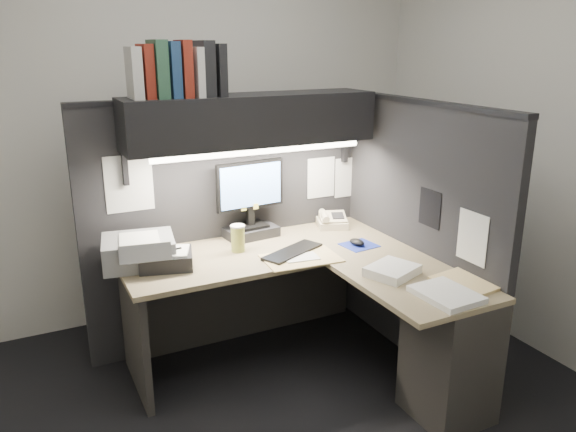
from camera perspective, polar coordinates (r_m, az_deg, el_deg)
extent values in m
plane|color=black|center=(3.30, 0.00, -18.83)|extent=(3.50, 3.50, 0.00)
cube|color=silver|center=(4.11, -9.44, 8.67)|extent=(3.50, 0.04, 2.70)
cube|color=silver|center=(1.60, 24.78, -6.15)|extent=(3.50, 0.04, 2.70)
cube|color=silver|center=(3.84, 24.30, 6.79)|extent=(0.04, 3.00, 2.70)
cube|color=black|center=(3.72, -5.97, -0.80)|extent=(1.90, 0.06, 1.60)
cube|color=black|center=(3.55, 12.98, -2.02)|extent=(0.06, 1.50, 1.60)
cube|color=#95845F|center=(3.45, -2.66, -3.69)|extent=(1.70, 0.68, 0.03)
cube|color=#95845F|center=(3.11, 12.59, -6.49)|extent=(0.60, 0.85, 0.03)
cube|color=#2C2A27|center=(3.84, -4.41, -7.34)|extent=(1.61, 0.02, 0.70)
cube|color=#2C2A27|center=(3.39, -15.29, -11.49)|extent=(0.04, 0.61, 0.70)
cube|color=#2C2A27|center=(3.18, 16.18, -13.56)|extent=(0.38, 0.40, 0.70)
cube|color=black|center=(3.44, -3.75, 9.75)|extent=(1.55, 0.34, 0.30)
cylinder|color=white|center=(3.33, -2.76, 6.59)|extent=(1.32, 0.04, 0.04)
cube|color=black|center=(3.67, -3.79, -1.61)|extent=(0.35, 0.24, 0.06)
cube|color=black|center=(3.64, -3.83, -0.02)|extent=(0.05, 0.04, 0.11)
cube|color=black|center=(3.58, -3.86, 3.16)|extent=(0.46, 0.08, 0.31)
cube|color=#74A8FF|center=(3.56, -3.74, 3.09)|extent=(0.42, 0.05, 0.27)
cube|color=black|center=(3.37, 0.46, -3.68)|extent=(0.44, 0.30, 0.02)
cube|color=#1C2D9B|center=(3.54, 7.24, -2.95)|extent=(0.22, 0.21, 0.00)
ellipsoid|color=black|center=(3.53, 7.01, -2.64)|extent=(0.09, 0.12, 0.04)
cube|color=beige|center=(3.87, 4.49, -0.52)|extent=(0.25, 0.26, 0.08)
cylinder|color=#CAB650|center=(3.41, -5.11, -2.34)|extent=(0.09, 0.09, 0.15)
cube|color=gray|center=(3.31, -14.93, -3.46)|extent=(0.44, 0.40, 0.16)
cube|color=black|center=(3.24, -12.26, -4.34)|extent=(0.34, 0.31, 0.09)
cube|color=#D8BB79|center=(3.30, 1.35, -4.31)|extent=(0.46, 0.32, 0.01)
cube|color=white|center=(3.12, 10.54, -5.47)|extent=(0.32, 0.30, 0.05)
cube|color=white|center=(2.92, 15.79, -7.67)|extent=(0.26, 0.32, 0.03)
cube|color=#D8BB79|center=(3.10, 17.60, -6.48)|extent=(0.28, 0.34, 0.02)
cube|color=#BAB9B6|center=(3.21, -15.37, 13.83)|extent=(0.06, 0.22, 0.27)
cube|color=maroon|center=(3.24, -14.24, 14.06)|extent=(0.05, 0.22, 0.29)
cube|color=#264C36|center=(3.24, -13.06, 14.33)|extent=(0.07, 0.22, 0.31)
cube|color=navy|center=(3.26, -11.72, 14.35)|extent=(0.05, 0.22, 0.30)
cube|color=maroon|center=(3.26, -10.53, 14.49)|extent=(0.06, 0.22, 0.31)
cube|color=#BAB9B6|center=(3.28, -9.40, 14.22)|extent=(0.05, 0.22, 0.27)
cube|color=black|center=(3.29, -8.54, 14.58)|extent=(0.07, 0.22, 0.31)
cube|color=black|center=(3.32, -7.22, 14.50)|extent=(0.05, 0.22, 0.29)
cube|color=white|center=(3.90, 3.37, 3.91)|extent=(0.21, 0.00, 0.28)
cube|color=white|center=(4.01, 6.11, 3.93)|extent=(0.21, 0.00, 0.28)
cube|color=white|center=(3.43, -15.84, 3.19)|extent=(0.28, 0.00, 0.34)
cube|color=black|center=(3.37, 14.22, 0.76)|extent=(0.00, 0.18, 0.22)
cube|color=white|center=(3.15, 18.22, -2.09)|extent=(0.00, 0.21, 0.28)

